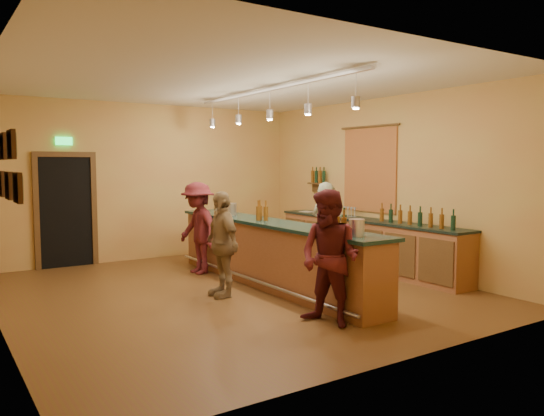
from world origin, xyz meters
TOP-DOWN VIEW (x-y plane):
  - floor at (0.00, 0.00)m, footprint 7.00×7.00m
  - ceiling at (0.00, 0.00)m, footprint 6.50×7.00m
  - wall_back at (0.00, 3.50)m, footprint 6.50×0.02m
  - wall_front at (0.00, -3.50)m, footprint 6.50×0.02m
  - wall_right at (3.25, 0.00)m, footprint 0.02×7.00m
  - doorway at (-1.70, 3.47)m, footprint 1.15×0.09m
  - tapestry at (3.23, 0.40)m, footprint 0.03×1.40m
  - bottle_shelf at (3.17, 1.90)m, footprint 0.17×0.55m
  - picture_grid at (-3.21, -0.75)m, footprint 0.06×2.20m
  - back_counter at (2.97, 0.18)m, footprint 0.60×4.55m
  - tasting_bar at (0.69, -0.00)m, footprint 0.74×5.10m
  - pendant_track at (0.69, -0.00)m, footprint 0.11×4.60m
  - bartender at (2.01, 0.20)m, footprint 0.54×0.68m
  - customer_a at (0.14, -2.18)m, footprint 0.84×0.96m
  - customer_b at (-0.28, -0.18)m, footprint 0.43×0.94m
  - customer_c at (0.14, 1.53)m, footprint 0.69×1.10m
  - bar_stool at (2.00, 0.66)m, footprint 0.35×0.35m

SIDE VIEW (x-z plane):
  - floor at x=0.00m, z-range 0.00..0.00m
  - back_counter at x=2.97m, z-range -0.15..1.12m
  - bar_stool at x=2.00m, z-range 0.21..0.92m
  - tasting_bar at x=0.69m, z-range -0.08..1.30m
  - customer_b at x=-0.28m, z-range 0.00..1.57m
  - customer_c at x=0.14m, z-range 0.00..1.65m
  - bartender at x=2.01m, z-range 0.00..1.65m
  - customer_a at x=0.14m, z-range 0.00..1.66m
  - doorway at x=-1.70m, z-range -0.11..2.36m
  - wall_back at x=0.00m, z-range 0.00..3.20m
  - wall_front at x=0.00m, z-range 0.00..3.20m
  - wall_right at x=3.25m, z-range 0.00..3.20m
  - bottle_shelf at x=3.17m, z-range 1.39..1.94m
  - tapestry at x=3.23m, z-range 1.05..2.65m
  - picture_grid at x=-3.21m, z-range 1.60..2.30m
  - pendant_track at x=0.69m, z-range 2.73..3.24m
  - ceiling at x=0.00m, z-range 3.19..3.21m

